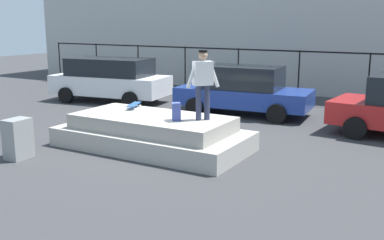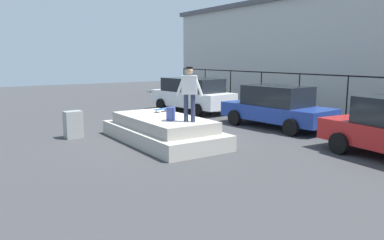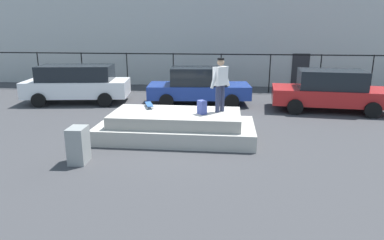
# 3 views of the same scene
# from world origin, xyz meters

# --- Properties ---
(ground_plane) EXTENTS (60.00, 60.00, 0.00)m
(ground_plane) POSITION_xyz_m (0.00, 0.00, 0.00)
(ground_plane) COLOR #38383A
(concrete_ledge) EXTENTS (4.99, 2.39, 0.86)m
(concrete_ledge) POSITION_xyz_m (0.12, -0.40, 0.39)
(concrete_ledge) COLOR #ADA89E
(concrete_ledge) RESTS_ON ground_plane
(skateboarder) EXTENTS (0.63, 0.71, 1.71)m
(skateboarder) POSITION_xyz_m (1.51, -0.20, 1.85)
(skateboarder) COLOR #2D334C
(skateboarder) RESTS_ON concrete_ledge
(skateboard) EXTENTS (0.46, 0.80, 0.12)m
(skateboard) POSITION_xyz_m (-0.89, 0.18, 0.96)
(skateboard) COLOR #264C8C
(skateboard) RESTS_ON concrete_ledge
(backpack) EXTENTS (0.33, 0.34, 0.43)m
(backpack) POSITION_xyz_m (0.96, -0.55, 1.07)
(backpack) COLOR #3F4C99
(backpack) RESTS_ON concrete_ledge
(car_white_hatchback_near) EXTENTS (4.97, 2.64, 1.77)m
(car_white_hatchback_near) POSITION_xyz_m (-5.36, 4.48, 0.94)
(car_white_hatchback_near) COLOR white
(car_white_hatchback_near) RESTS_ON ground_plane
(car_blue_sedan_mid) EXTENTS (4.82, 2.45, 1.72)m
(car_blue_sedan_mid) POSITION_xyz_m (0.41, 4.80, 0.87)
(car_blue_sedan_mid) COLOR navy
(car_blue_sedan_mid) RESTS_ON ground_plane
(car_red_sedan_far) EXTENTS (4.94, 2.57, 1.75)m
(car_red_sedan_far) POSITION_xyz_m (6.09, 4.05, 0.89)
(car_red_sedan_far) COLOR #B21E1E
(car_red_sedan_far) RESTS_ON ground_plane
(utility_box) EXTENTS (0.47, 0.62, 0.97)m
(utility_box) POSITION_xyz_m (-2.12, -2.78, 0.49)
(utility_box) COLOR gray
(utility_box) RESTS_ON ground_plane
(fence_row) EXTENTS (24.06, 0.06, 2.10)m
(fence_row) POSITION_xyz_m (-0.00, 8.15, 1.49)
(fence_row) COLOR black
(fence_row) RESTS_ON ground_plane
(warehouse_building) EXTENTS (30.55, 7.16, 6.39)m
(warehouse_building) POSITION_xyz_m (0.00, 13.42, 3.20)
(warehouse_building) COLOR #B2B2AD
(warehouse_building) RESTS_ON ground_plane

